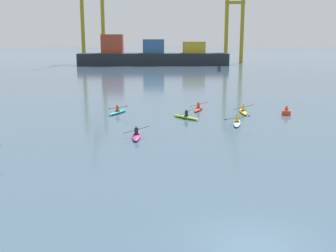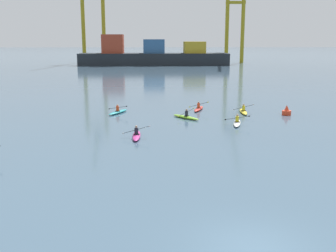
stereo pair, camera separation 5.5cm
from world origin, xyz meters
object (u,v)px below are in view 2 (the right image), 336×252
at_px(gantry_crane_west_mid, 236,12).
at_px(kayak_lime, 186,117).
at_px(kayak_magenta, 136,135).
at_px(gantry_crane_west, 93,10).
at_px(channel_buoy, 287,111).
at_px(kayak_yellow, 243,111).
at_px(kayak_red, 199,109).
at_px(kayak_teal, 118,112).
at_px(kayak_white, 237,123).
at_px(container_barge, 152,56).

height_order(gantry_crane_west_mid, kayak_lime, gantry_crane_west_mid).
relative_size(gantry_crane_west_mid, kayak_magenta, 10.08).
distance_m(gantry_crane_west, channel_buoy, 101.38).
relative_size(channel_buoy, kayak_lime, 0.33).
bearing_deg(kayak_magenta, channel_buoy, 30.98).
relative_size(channel_buoy, kayak_magenta, 0.29).
xyz_separation_m(kayak_yellow, kayak_red, (-4.41, 1.90, 0.00)).
bearing_deg(kayak_teal, kayak_yellow, -1.40).
bearing_deg(channel_buoy, kayak_lime, -171.94).
bearing_deg(kayak_white, container_barge, 94.68).
xyz_separation_m(kayak_teal, kayak_yellow, (12.92, -0.32, -0.00)).
distance_m(gantry_crane_west_mid, kayak_red, 93.99).
bearing_deg(kayak_white, kayak_magenta, -153.27).
bearing_deg(kayak_red, kayak_lime, -111.05).
xyz_separation_m(kayak_teal, kayak_lime, (6.73, -3.05, 0.00)).
xyz_separation_m(channel_buoy, kayak_lime, (-10.28, -1.46, -0.19)).
bearing_deg(channel_buoy, kayak_magenta, -149.02).
xyz_separation_m(container_barge, kayak_yellow, (8.98, -81.10, -2.63)).
bearing_deg(gantry_crane_west, kayak_teal, -80.93).
xyz_separation_m(container_barge, kayak_lime, (2.79, -83.83, -2.63)).
distance_m(channel_buoy, kayak_red, 9.08).
xyz_separation_m(kayak_yellow, kayak_white, (-1.87, -5.71, 0.00)).
height_order(gantry_crane_west_mid, kayak_yellow, gantry_crane_west_mid).
xyz_separation_m(channel_buoy, kayak_magenta, (-14.77, -8.87, -0.19)).
bearing_deg(gantry_crane_west_mid, kayak_white, -101.48).
bearing_deg(kayak_lime, gantry_crane_west, 102.65).
height_order(kayak_white, kayak_red, kayak_red).
bearing_deg(kayak_teal, container_barge, 87.21).
distance_m(container_barge, kayak_magenta, 91.30).
distance_m(gantry_crane_west, kayak_yellow, 98.99).
distance_m(kayak_teal, kayak_red, 8.65).
bearing_deg(gantry_crane_west, kayak_red, -75.68).
height_order(kayak_teal, kayak_yellow, kayak_yellow).
bearing_deg(container_barge, kayak_white, -85.32).
relative_size(kayak_teal, kayak_lime, 1.10).
relative_size(kayak_yellow, kayak_magenta, 1.01).
distance_m(channel_buoy, kayak_yellow, 4.29).
bearing_deg(kayak_teal, kayak_red, 10.53).
xyz_separation_m(channel_buoy, kayak_red, (-8.50, 3.18, -0.19)).
height_order(gantry_crane_west, kayak_white, gantry_crane_west).
relative_size(channel_buoy, kayak_yellow, 0.29).
height_order(channel_buoy, kayak_teal, channel_buoy).
relative_size(kayak_teal, kayak_white, 0.96).
distance_m(gantry_crane_west, gantry_crane_west_mid, 45.78).
bearing_deg(kayak_red, kayak_magenta, -117.50).
height_order(kayak_teal, kayak_red, kayak_red).
relative_size(gantry_crane_west_mid, channel_buoy, 34.32).
xyz_separation_m(kayak_teal, kayak_white, (11.05, -6.03, -0.00)).
xyz_separation_m(container_barge, channel_buoy, (13.07, -82.38, -2.44)).
bearing_deg(kayak_magenta, kayak_yellow, 43.53).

